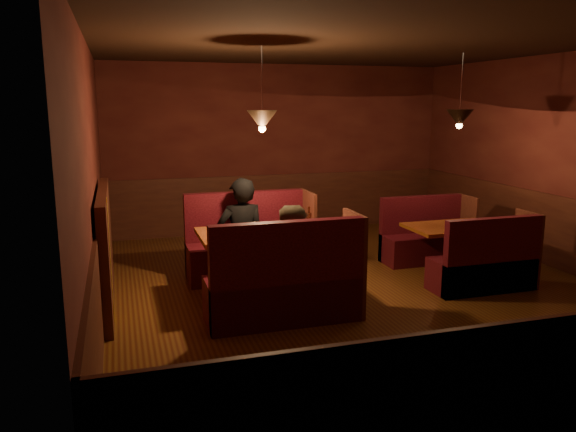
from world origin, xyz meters
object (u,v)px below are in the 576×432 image
object	(u,v)px
main_bench_near	(287,290)
second_bench_far	(426,240)
main_table	(265,246)
second_table	(452,238)
second_bench_near	(486,267)
diner_a	(241,216)
diner_b	(296,245)
main_bench_far	(250,250)

from	to	relation	value
main_bench_near	second_bench_far	bearing A→B (deg)	32.66
main_table	second_table	world-z (taller)	main_table
second_bench_far	second_bench_near	bearing A→B (deg)	-90.00
main_table	diner_a	world-z (taller)	diner_a
second_table	diner_b	bearing A→B (deg)	-162.24
main_bench_near	second_bench_near	world-z (taller)	main_bench_near
main_table	diner_b	world-z (taller)	diner_b
main_bench_near	diner_a	world-z (taller)	diner_a
diner_a	diner_b	bearing A→B (deg)	102.63
main_table	second_bench_far	bearing A→B (deg)	17.60
second_bench_far	main_table	bearing A→B (deg)	-162.40
second_bench_far	diner_b	bearing A→B (deg)	-148.82
main_bench_far	main_bench_near	xyz separation A→B (m)	(0.00, -1.67, 0.00)
second_bench_near	second_table	bearing A→B (deg)	92.20
main_bench_near	second_bench_near	size ratio (longest dim) A/B	1.24
second_table	diner_a	size ratio (longest dim) A/B	0.70
main_bench_far	second_table	xyz separation A→B (m)	(2.57, -0.71, 0.14)
main_bench_far	diner_a	size ratio (longest dim) A/B	0.96
main_bench_far	second_bench_near	bearing A→B (deg)	-28.50
second_table	second_bench_far	size ratio (longest dim) A/B	0.90
second_bench_near	diner_a	world-z (taller)	diner_a
main_bench_far	diner_a	xyz separation A→B (m)	(-0.14, -0.14, 0.49)
main_bench_far	second_bench_far	xyz separation A→B (m)	(2.60, -0.00, -0.06)
second_table	second_bench_near	distance (m)	0.73
diner_a	main_bench_far	bearing A→B (deg)	-134.13
second_table	second_bench_near	size ratio (longest dim) A/B	0.90
second_bench_far	second_bench_near	xyz separation A→B (m)	(0.00, -1.41, 0.00)
second_bench_near	main_bench_far	bearing A→B (deg)	151.50
main_bench_near	diner_b	distance (m)	0.49
main_bench_far	main_bench_near	distance (m)	1.67
main_table	second_table	distance (m)	2.59
main_table	second_table	size ratio (longest dim) A/B	1.25
main_bench_far	diner_b	world-z (taller)	diner_b
main_bench_far	second_table	bearing A→B (deg)	-15.39
diner_a	main_table	bearing A→B (deg)	100.02
main_bench_far	second_bench_far	size ratio (longest dim) A/B	1.24
second_bench_near	main_bench_near	bearing A→B (deg)	-174.30
diner_b	main_bench_near	bearing A→B (deg)	-142.24
diner_b	main_bench_far	bearing A→B (deg)	84.05
main_bench_far	diner_a	world-z (taller)	diner_a
main_bench_far	diner_a	distance (m)	0.53
main_bench_far	second_bench_far	world-z (taller)	main_bench_far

